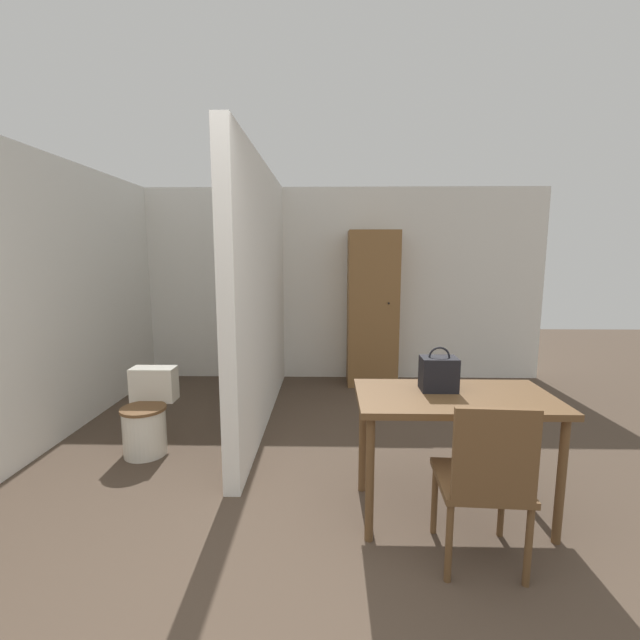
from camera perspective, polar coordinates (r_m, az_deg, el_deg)
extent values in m
cube|color=white|center=(5.70, 0.79, 4.74)|extent=(5.68, 0.12, 2.50)
cube|color=white|center=(4.33, -33.12, 2.08)|extent=(0.12, 5.14, 2.50)
cube|color=white|center=(4.23, -7.81, 3.28)|extent=(0.12, 2.93, 2.50)
cube|color=brown|center=(2.79, 17.50, -9.86)|extent=(1.20, 0.65, 0.04)
cylinder|color=brown|center=(2.61, 6.65, -20.37)|extent=(0.05, 0.05, 0.75)
cylinder|color=brown|center=(2.91, 29.46, -18.25)|extent=(0.05, 0.05, 0.75)
cylinder|color=brown|center=(3.09, 5.68, -15.56)|extent=(0.05, 0.05, 0.75)
cylinder|color=brown|center=(3.35, 25.03, -14.38)|extent=(0.05, 0.05, 0.75)
cube|color=brown|center=(2.59, 20.53, -19.48)|extent=(0.47, 0.47, 0.04)
cube|color=brown|center=(2.30, 22.35, -16.32)|extent=(0.40, 0.05, 0.47)
cylinder|color=brown|center=(2.82, 15.03, -22.08)|extent=(0.04, 0.04, 0.43)
cylinder|color=brown|center=(2.91, 23.07, -21.43)|extent=(0.04, 0.04, 0.43)
cylinder|color=brown|center=(2.50, 16.82, -26.53)|extent=(0.04, 0.04, 0.43)
cylinder|color=brown|center=(2.61, 26.04, -25.51)|extent=(0.04, 0.04, 0.43)
cylinder|color=silver|center=(3.93, -22.34, -13.67)|extent=(0.34, 0.34, 0.38)
cylinder|color=brown|center=(3.86, -22.51, -10.88)|extent=(0.36, 0.36, 0.02)
cube|color=silver|center=(4.03, -21.25, -7.96)|extent=(0.37, 0.18, 0.30)
cube|color=black|center=(2.82, 15.53, -6.93)|extent=(0.22, 0.16, 0.21)
torus|color=black|center=(2.79, 15.62, -4.82)|extent=(0.14, 0.01, 0.14)
cube|color=brown|center=(5.44, 6.99, 1.51)|extent=(0.62, 0.47, 1.94)
sphere|color=black|center=(5.20, 9.15, 2.21)|extent=(0.02, 0.02, 0.02)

